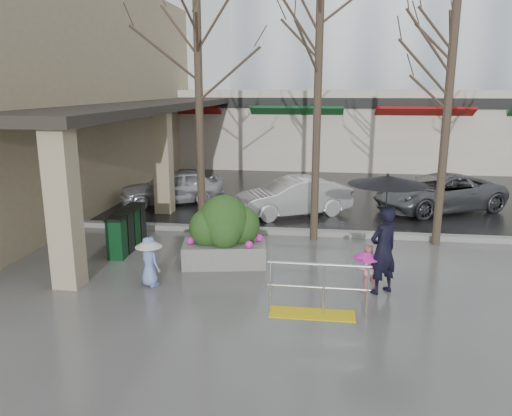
% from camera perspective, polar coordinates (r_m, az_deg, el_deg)
% --- Properties ---
extents(ground, '(120.00, 120.00, 0.00)m').
position_cam_1_polar(ground, '(10.84, -0.34, -8.92)').
color(ground, '#51514F').
rests_on(ground, ground).
extents(street_asphalt, '(120.00, 36.00, 0.01)m').
position_cam_1_polar(street_asphalt, '(32.21, 5.33, 6.20)').
color(street_asphalt, black).
rests_on(street_asphalt, ground).
extents(curb, '(120.00, 0.30, 0.15)m').
position_cam_1_polar(curb, '(14.57, 1.92, -2.64)').
color(curb, gray).
rests_on(curb, ground).
extents(near_building, '(6.00, 18.00, 8.00)m').
position_cam_1_polar(near_building, '(20.73, -22.87, 12.18)').
color(near_building, tan).
rests_on(near_building, ground).
extents(canopy_slab, '(2.80, 18.00, 0.25)m').
position_cam_1_polar(canopy_slab, '(18.97, -11.54, 11.78)').
color(canopy_slab, '#2D2823').
rests_on(canopy_slab, pillar_front).
extents(pillar_front, '(0.55, 0.55, 3.50)m').
position_cam_1_polar(pillar_front, '(11.08, -21.13, 0.15)').
color(pillar_front, tan).
rests_on(pillar_front, ground).
extents(pillar_back, '(0.55, 0.55, 3.50)m').
position_cam_1_polar(pillar_back, '(16.95, -10.58, 5.25)').
color(pillar_back, tan).
rests_on(pillar_back, ground).
extents(storefront_row, '(34.00, 6.74, 4.00)m').
position_cam_1_polar(storefront_row, '(27.96, 9.17, 9.10)').
color(storefront_row, beige).
rests_on(storefront_row, ground).
extents(handrail, '(1.90, 0.50, 1.03)m').
position_cam_1_polar(handrail, '(9.49, 6.86, -9.96)').
color(handrail, yellow).
rests_on(handrail, ground).
extents(tree_west, '(3.20, 3.20, 6.80)m').
position_cam_1_polar(tree_west, '(13.97, -6.67, 17.36)').
color(tree_west, '#382B21').
rests_on(tree_west, ground).
extents(tree_midwest, '(3.20, 3.20, 7.00)m').
position_cam_1_polar(tree_midwest, '(13.55, 7.23, 18.09)').
color(tree_midwest, '#382B21').
rests_on(tree_midwest, ground).
extents(tree_mideast, '(3.20, 3.20, 6.50)m').
position_cam_1_polar(tree_mideast, '(13.86, 21.49, 15.64)').
color(tree_mideast, '#382B21').
rests_on(tree_mideast, ground).
extents(woman, '(1.57, 1.57, 2.51)m').
position_cam_1_polar(woman, '(10.36, 14.55, -1.26)').
color(woman, black).
rests_on(woman, ground).
extents(child_pink, '(0.60, 0.58, 1.00)m').
position_cam_1_polar(child_pink, '(10.65, 12.50, -6.36)').
color(child_pink, pink).
rests_on(child_pink, ground).
extents(child_blue, '(0.63, 0.59, 1.09)m').
position_cam_1_polar(child_blue, '(10.91, -12.09, -5.48)').
color(child_blue, '#748CCE').
rests_on(child_blue, ground).
extents(planter, '(2.10, 1.31, 1.71)m').
position_cam_1_polar(planter, '(11.88, -3.62, -2.72)').
color(planter, slate).
rests_on(planter, ground).
extents(news_boxes, '(0.49, 1.90, 1.06)m').
position_cam_1_polar(news_boxes, '(13.48, -14.49, -2.43)').
color(news_boxes, '#0D3C1B').
rests_on(news_boxes, ground).
extents(car_a, '(3.97, 2.98, 1.26)m').
position_cam_1_polar(car_a, '(18.40, -9.59, 2.41)').
color(car_a, silver).
rests_on(car_a, ground).
extents(car_b, '(4.01, 2.96, 1.26)m').
position_cam_1_polar(car_b, '(16.52, 4.24, 1.28)').
color(car_b, silver).
rests_on(car_b, ground).
extents(car_c, '(4.99, 3.93, 1.26)m').
position_cam_1_polar(car_c, '(18.24, 20.13, 1.66)').
color(car_c, '#575B5F').
rests_on(car_c, ground).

